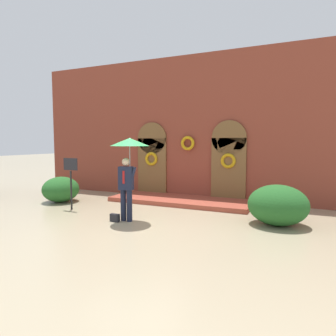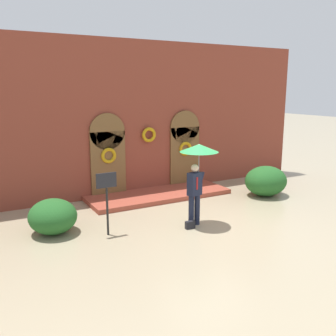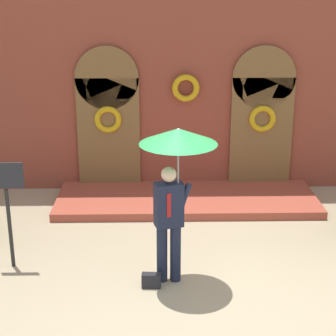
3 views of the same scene
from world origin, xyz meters
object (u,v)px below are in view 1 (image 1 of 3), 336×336
handbag (115,218)px  shrub_right (278,205)px  person_with_umbrella (129,154)px  sign_post (71,175)px  shrub_left (61,189)px

handbag → shrub_right: (4.23, 1.51, 0.44)m
person_with_umbrella → handbag: bearing=-150.9°
sign_post → person_with_umbrella: bearing=-10.9°
sign_post → shrub_left: (-1.27, 0.84, -0.69)m
shrub_right → handbag: bearing=-160.4°
shrub_left → person_with_umbrella: bearing=-19.3°
handbag → sign_post: size_ratio=0.16×
person_with_umbrella → sign_post: (-2.55, 0.49, -0.75)m
shrub_right → shrub_left: bearing=179.8°
shrub_right → sign_post: bearing=-172.7°
person_with_umbrella → handbag: person_with_umbrella is taller
handbag → person_with_umbrella: bearing=33.2°
person_with_umbrella → shrub_left: (-3.81, 1.33, -1.44)m
handbag → shrub_right: bearing=23.8°
handbag → sign_post: sign_post is taller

